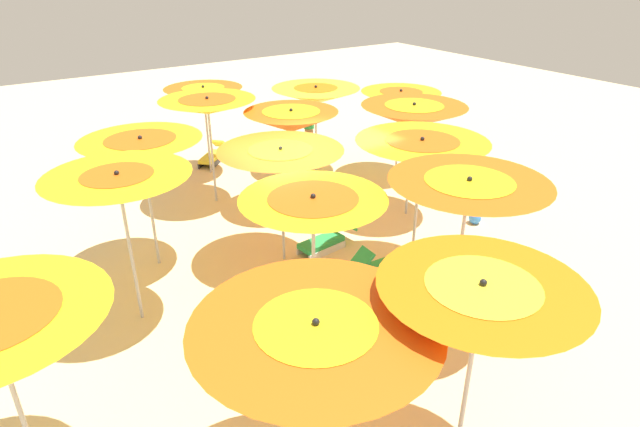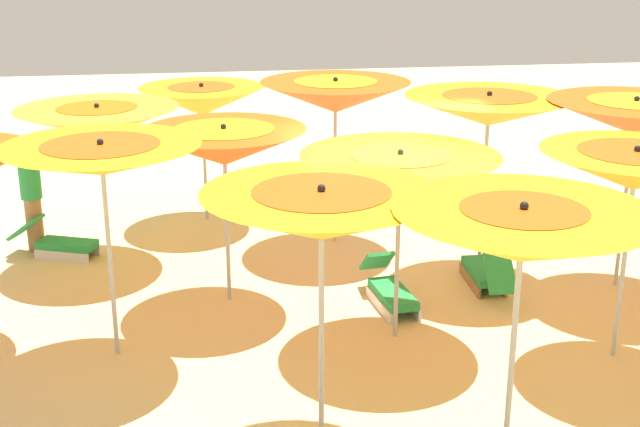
% 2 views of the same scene
% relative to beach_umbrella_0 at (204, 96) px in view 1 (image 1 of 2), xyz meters
% --- Properties ---
extents(ground, '(38.66, 38.66, 0.04)m').
position_rel_beach_umbrella_0_xyz_m(ground, '(4.95, -0.31, -2.01)').
color(ground, beige).
extents(beach_umbrella_0, '(1.90, 1.90, 2.27)m').
position_rel_beach_umbrella_0_xyz_m(beach_umbrella_0, '(0.00, 0.00, 0.00)').
color(beach_umbrella_0, '#B2B2B7').
rests_on(beach_umbrella_0, ground).
extents(beach_umbrella_1, '(2.05, 2.05, 2.42)m').
position_rel_beach_umbrella_0_xyz_m(beach_umbrella_1, '(1.72, -0.61, 0.21)').
color(beach_umbrella_1, '#B2B2B7').
rests_on(beach_umbrella_1, ground).
extents(beach_umbrella_2, '(2.02, 2.02, 2.44)m').
position_rel_beach_umbrella_0_xyz_m(beach_umbrella_2, '(3.69, -2.62, 0.19)').
color(beach_umbrella_2, '#B2B2B7').
rests_on(beach_umbrella_2, ground).
extents(beach_umbrella_3, '(2.03, 2.03, 2.47)m').
position_rel_beach_umbrella_0_xyz_m(beach_umbrella_3, '(5.14, -3.38, 0.20)').
color(beach_umbrella_3, '#B2B2B7').
rests_on(beach_umbrella_3, ground).
extents(beach_umbrella_5, '(2.18, 2.18, 2.22)m').
position_rel_beach_umbrella_0_xyz_m(beach_umbrella_5, '(1.37, 2.37, -0.02)').
color(beach_umbrella_5, '#B2B2B7').
rests_on(beach_umbrella_5, ground).
extents(beach_umbrella_6, '(1.97, 1.97, 2.26)m').
position_rel_beach_umbrella_0_xyz_m(beach_umbrella_6, '(3.00, 0.68, -0.01)').
color(beach_umbrella_6, '#B2B2B7').
rests_on(beach_umbrella_6, ground).
extents(beach_umbrella_7, '(2.17, 2.17, 2.21)m').
position_rel_beach_umbrella_0_xyz_m(beach_umbrella_7, '(4.84, -0.63, -0.00)').
color(beach_umbrella_7, '#B2B2B7').
rests_on(beach_umbrella_7, ground).
extents(beach_umbrella_8, '(1.95, 1.95, 2.36)m').
position_rel_beach_umbrella_0_xyz_m(beach_umbrella_8, '(7.09, -1.44, 0.11)').
color(beach_umbrella_8, '#B2B2B7').
rests_on(beach_umbrella_8, ground).
extents(beach_umbrella_9, '(2.27, 2.27, 2.28)m').
position_rel_beach_umbrella_0_xyz_m(beach_umbrella_9, '(9.19, -2.78, 0.07)').
color(beach_umbrella_9, '#B2B2B7').
rests_on(beach_umbrella_9, ground).
extents(beach_umbrella_10, '(1.93, 1.93, 2.21)m').
position_rel_beach_umbrella_0_xyz_m(beach_umbrella_10, '(2.79, 3.90, -0.06)').
color(beach_umbrella_10, '#B2B2B7').
rests_on(beach_umbrella_10, ground).
extents(beach_umbrella_11, '(2.13, 2.13, 2.47)m').
position_rel_beach_umbrella_0_xyz_m(beach_umbrella_11, '(4.66, 2.57, 0.20)').
color(beach_umbrella_11, '#B2B2B7').
rests_on(beach_umbrella_11, ground).
extents(beach_umbrella_12, '(2.18, 2.18, 2.48)m').
position_rel_beach_umbrella_0_xyz_m(beach_umbrella_12, '(6.41, 1.11, 0.24)').
color(beach_umbrella_12, '#B2B2B7').
rests_on(beach_umbrella_12, ground).
extents(beach_umbrella_13, '(2.16, 2.16, 2.50)m').
position_rel_beach_umbrella_0_xyz_m(beach_umbrella_13, '(8.04, 0.40, 0.25)').
color(beach_umbrella_13, '#B2B2B7').
rests_on(beach_umbrella_13, ground).
extents(beach_umbrella_14, '(1.98, 1.98, 2.44)m').
position_rel_beach_umbrella_0_xyz_m(beach_umbrella_14, '(9.75, -1.30, 0.20)').
color(beach_umbrella_14, '#B2B2B7').
rests_on(beach_umbrella_14, ground).
extents(lounger_0, '(0.42, 1.34, 0.64)m').
position_rel_beach_umbrella_0_xyz_m(lounger_0, '(6.31, 0.54, -1.78)').
color(lounger_0, olive).
rests_on(lounger_0, ground).
extents(lounger_1, '(0.53, 1.29, 0.56)m').
position_rel_beach_umbrella_0_xyz_m(lounger_1, '(4.97, 0.21, -1.79)').
color(lounger_1, silver).
rests_on(lounger_1, ground).
extents(lounger_2, '(1.16, 1.17, 0.51)m').
position_rel_beach_umbrella_0_xyz_m(lounger_2, '(-0.65, 0.34, -1.80)').
color(lounger_2, '#333338').
rests_on(lounger_2, ground).
extents(lounger_4, '(1.31, 0.81, 0.57)m').
position_rel_beach_umbrella_0_xyz_m(lounger_4, '(0.67, 2.54, -1.78)').
color(lounger_4, silver).
rests_on(lounger_4, ground).
extents(beachgoer_0, '(0.30, 0.30, 1.70)m').
position_rel_beach_umbrella_0_xyz_m(beachgoer_0, '(0.31, 2.84, -1.11)').
color(beachgoer_0, '#A3704C').
rests_on(beachgoer_0, ground).
extents(beach_ball, '(0.27, 0.27, 0.27)m').
position_rel_beach_umbrella_0_xyz_m(beach_ball, '(5.83, 3.44, -1.86)').
color(beach_ball, '#337FE5').
rests_on(beach_ball, ground).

